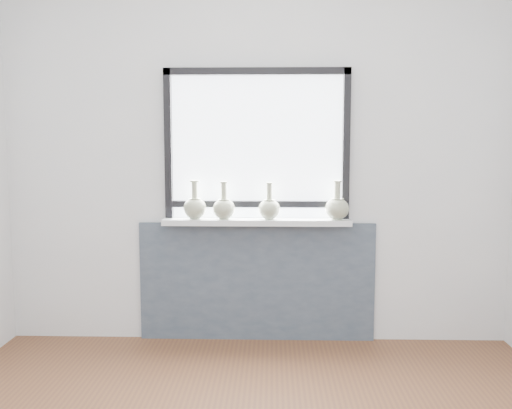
{
  "coord_description": "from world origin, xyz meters",
  "views": [
    {
      "loc": [
        0.11,
        -2.26,
        1.45
      ],
      "look_at": [
        0.0,
        1.55,
        1.02
      ],
      "focal_mm": 40.0,
      "sensor_mm": 36.0,
      "label": 1
    }
  ],
  "objects_px": {
    "vase_a": "(195,207)",
    "vase_c": "(269,208)",
    "vase_d": "(337,207)",
    "vase_b": "(224,208)",
    "windowsill": "(257,222)"
  },
  "relations": [
    {
      "from": "vase_d",
      "to": "vase_b",
      "type": "bearing_deg",
      "value": 179.83
    },
    {
      "from": "vase_b",
      "to": "vase_d",
      "type": "distance_m",
      "value": 0.79
    },
    {
      "from": "vase_c",
      "to": "vase_d",
      "type": "xyz_separation_m",
      "value": [
        0.47,
        -0.01,
        0.01
      ]
    },
    {
      "from": "vase_b",
      "to": "vase_a",
      "type": "bearing_deg",
      "value": 177.34
    },
    {
      "from": "vase_c",
      "to": "vase_d",
      "type": "bearing_deg",
      "value": -0.88
    },
    {
      "from": "windowsill",
      "to": "vase_a",
      "type": "bearing_deg",
      "value": -178.35
    },
    {
      "from": "windowsill",
      "to": "vase_c",
      "type": "bearing_deg",
      "value": -10.94
    },
    {
      "from": "vase_d",
      "to": "windowsill",
      "type": "bearing_deg",
      "value": 177.51
    },
    {
      "from": "vase_a",
      "to": "vase_d",
      "type": "xyz_separation_m",
      "value": [
        0.99,
        -0.01,
        0.0
      ]
    },
    {
      "from": "vase_a",
      "to": "vase_c",
      "type": "xyz_separation_m",
      "value": [
        0.52,
        -0.0,
        -0.01
      ]
    },
    {
      "from": "windowsill",
      "to": "vase_c",
      "type": "height_order",
      "value": "vase_c"
    },
    {
      "from": "vase_b",
      "to": "windowsill",
      "type": "bearing_deg",
      "value": 5.51
    },
    {
      "from": "windowsill",
      "to": "vase_d",
      "type": "xyz_separation_m",
      "value": [
        0.56,
        -0.02,
        0.11
      ]
    },
    {
      "from": "vase_b",
      "to": "vase_d",
      "type": "relative_size",
      "value": 0.97
    },
    {
      "from": "windowsill",
      "to": "vase_c",
      "type": "distance_m",
      "value": 0.14
    }
  ]
}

